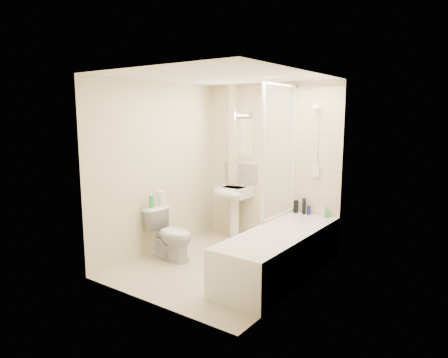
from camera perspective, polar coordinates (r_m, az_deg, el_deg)
The scene contains 24 objects.
floor at distance 5.30m, azimuth -0.44°, elevation -12.34°, with size 2.50×2.50×0.00m, color beige.
wall_back at distance 6.03m, azimuth 6.57°, elevation 2.03°, with size 2.20×0.02×2.40m, color beige.
wall_left at distance 5.70m, azimuth -9.43°, elevation 1.55°, with size 0.02×2.50×2.40m, color beige.
wall_right at distance 4.43m, azimuth 11.09°, elevation -0.65°, with size 0.02×2.50×2.40m, color beige.
ceiling at distance 4.95m, azimuth -0.48°, elevation 14.47°, with size 2.20×2.50×0.02m, color white.
tile_back at distance 5.67m, azimuth 13.20°, elevation 3.69°, with size 0.70×0.01×1.75m, color beige.
tile_right at distance 4.59m, azimuth 12.09°, elevation 2.48°, with size 0.01×2.10×1.75m, color beige.
pipe_boxing at distance 6.30m, azimuth 1.38°, elevation 2.40°, with size 0.12×0.12×2.40m, color beige.
splashback at distance 6.31m, azimuth 2.38°, elevation 0.85°, with size 0.60×0.01×0.30m, color beige.
mirror at distance 6.25m, azimuth 2.40°, elevation 5.84°, with size 0.46×0.01×0.60m, color white.
strip_light at distance 6.22m, azimuth 2.31°, elevation 9.23°, with size 0.42×0.07×0.07m, color silver.
bathtub at distance 4.99m, azimuth 8.03°, elevation -10.30°, with size 0.70×2.10×0.55m.
shower_screen at distance 5.42m, azimuth 7.98°, elevation 3.86°, with size 0.04×0.92×1.80m.
shower_fixture at distance 5.62m, azimuth 13.05°, elevation 4.88°, with size 0.10×0.16×0.99m.
pedestal_sink at distance 6.19m, azimuth 1.20°, elevation -2.72°, with size 0.49×0.46×0.95m.
bottle_black_a at distance 5.83m, azimuth 10.25°, elevation -3.88°, with size 0.06×0.06×0.18m, color black.
bottle_black_b at distance 5.77m, azimuth 11.36°, elevation -3.81°, with size 0.05×0.05×0.23m, color black.
bottle_blue at distance 5.75m, azimuth 12.01°, elevation -4.40°, with size 0.05×0.05×0.13m, color navy.
bottle_white_b at distance 5.67m, azimuth 14.08°, elevation -4.58°, with size 0.06×0.06×0.14m, color silver.
bottle_green at distance 5.66m, azimuth 14.47°, elevation -4.91°, with size 0.06×0.06×0.09m, color green.
toilet at distance 5.50m, azimuth -7.66°, elevation -7.80°, with size 0.68×0.39×0.69m, color white.
toilet_roll_lower at distance 5.62m, azimuth -8.89°, elevation -3.22°, with size 0.11×0.11×0.11m, color white.
toilet_roll_upper at distance 5.58m, azimuth -9.01°, elevation -2.21°, with size 0.12×0.12×0.10m, color white.
green_bottle at distance 5.49m, azimuth -10.28°, elevation -3.22°, with size 0.07×0.07×0.17m, color green.
Camera 1 is at (2.91, -3.98, 1.94)m, focal length 32.00 mm.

